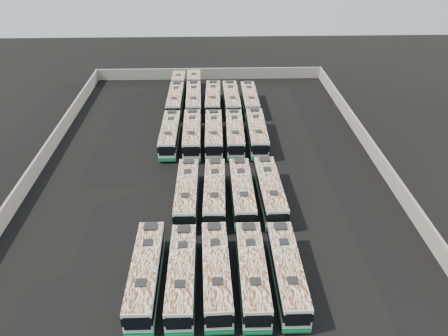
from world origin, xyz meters
TOP-DOWN VIEW (x-y plane):
  - ground at (0.00, 0.00)m, footprint 140.00×140.00m
  - perimeter_wall at (0.00, 0.00)m, footprint 45.20×73.20m
  - bus_front_far_left at (-5.82, -19.71)m, footprint 2.48×11.55m
  - bus_front_left at (-2.60, -19.92)m, footprint 2.39×11.17m
  - bus_front_center at (0.46, -19.76)m, footprint 2.69×11.40m
  - bus_front_right at (3.68, -19.86)m, footprint 2.44×11.33m
  - bus_front_far_right at (6.81, -19.85)m, footprint 2.38×11.22m
  - bus_midfront_left at (-2.68, -7.02)m, footprint 2.52×11.38m
  - bus_midfront_center at (0.48, -7.06)m, footprint 2.69×11.39m
  - bus_midfront_right at (3.63, -6.99)m, footprint 2.46×11.26m
  - bus_midfront_far_right at (6.84, -6.91)m, footprint 2.70×11.55m
  - bus_midback_far_left at (-5.76, 8.18)m, footprint 2.50×11.35m
  - bus_midback_left at (-2.57, 8.07)m, footprint 2.61×11.71m
  - bus_midback_center at (0.55, 8.06)m, footprint 2.54×11.50m
  - bus_midback_right at (3.60, 8.13)m, footprint 2.64×11.49m
  - bus_midback_far_right at (6.80, 8.22)m, footprint 2.63×11.70m
  - bus_back_far_left at (-5.79, 24.07)m, footprint 2.45×17.39m
  - bus_back_left at (-2.76, 24.03)m, footprint 2.81×18.03m
  - bus_back_center at (0.57, 21.12)m, footprint 2.73×11.64m
  - bus_back_right at (3.68, 20.89)m, footprint 2.66×11.65m
  - bus_back_far_right at (6.82, 20.92)m, footprint 2.42×11.26m

SIDE VIEW (x-z plane):
  - ground at x=0.00m, z-range 0.00..0.00m
  - perimeter_wall at x=0.00m, z-range 0.00..2.20m
  - bus_front_left at x=-2.60m, z-range 0.04..3.18m
  - bus_back_far_left at x=-5.79m, z-range 0.03..3.18m
  - bus_front_far_right at x=6.81m, z-range 0.04..3.20m
  - bus_midfront_right at x=3.63m, z-range 0.04..3.20m
  - bus_back_far_right at x=6.82m, z-range 0.04..3.21m
  - bus_front_right at x=3.68m, z-range 0.04..3.22m
  - bus_midback_far_left at x=-5.76m, z-range 0.04..3.23m
  - bus_midfront_center at x=0.48m, z-range 0.04..3.23m
  - bus_front_center at x=0.46m, z-range 0.04..3.23m
  - bus_midfront_left at x=-2.68m, z-range 0.04..3.24m
  - bus_midback_right at x=3.60m, z-range 0.04..3.26m
  - bus_midback_center at x=0.55m, z-range 0.04..3.27m
  - bus_midfront_far_right at x=6.84m, z-range 0.04..3.27m
  - bus_front_far_left at x=-5.82m, z-range 0.04..3.29m
  - bus_back_left at x=-2.76m, z-range 0.03..3.30m
  - bus_back_center at x=0.57m, z-range 0.04..3.30m
  - bus_back_right at x=3.68m, z-range 0.04..3.31m
  - bus_midback_far_right at x=6.80m, z-range 0.04..3.32m
  - bus_midback_left at x=-2.57m, z-range 0.04..3.33m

